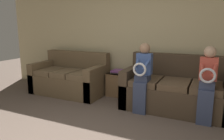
# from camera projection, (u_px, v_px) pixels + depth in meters

# --- Properties ---
(wall_back) EXTENTS (7.24, 0.06, 2.55)m
(wall_back) POSITION_uv_depth(u_px,v_px,m) (141.00, 37.00, 4.67)
(wall_back) COLOR #C6B789
(wall_back) RESTS_ON ground_plane
(couch_main) EXTENTS (1.87, 0.95, 0.98)m
(couch_main) POSITION_uv_depth(u_px,v_px,m) (176.00, 91.00, 4.02)
(couch_main) COLOR #473828
(couch_main) RESTS_ON ground_plane
(couch_side) EXTENTS (1.63, 0.90, 0.92)m
(couch_side) POSITION_uv_depth(u_px,v_px,m) (70.00, 79.00, 5.00)
(couch_side) COLOR brown
(couch_side) RESTS_ON ground_plane
(child_left_seated) EXTENTS (0.27, 0.38, 1.22)m
(child_left_seated) POSITION_uv_depth(u_px,v_px,m) (143.00, 74.00, 3.81)
(child_left_seated) COLOR #384260
(child_left_seated) RESTS_ON ground_plane
(child_right_seated) EXTENTS (0.27, 0.38, 1.21)m
(child_right_seated) POSITION_uv_depth(u_px,v_px,m) (207.00, 80.00, 3.38)
(child_right_seated) COLOR #384260
(child_right_seated) RESTS_ON ground_plane
(side_shelf) EXTENTS (0.43, 0.42, 0.50)m
(side_shelf) POSITION_uv_depth(u_px,v_px,m) (118.00, 84.00, 4.82)
(side_shelf) COLOR brown
(side_shelf) RESTS_ON ground_plane
(book_stack) EXTENTS (0.27, 0.27, 0.07)m
(book_stack) POSITION_uv_depth(u_px,v_px,m) (118.00, 71.00, 4.77)
(book_stack) COLOR gray
(book_stack) RESTS_ON side_shelf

